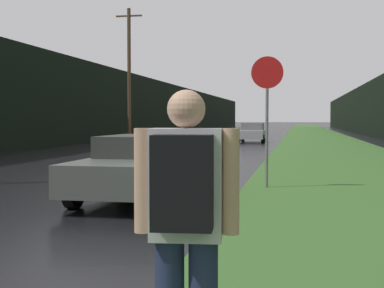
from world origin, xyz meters
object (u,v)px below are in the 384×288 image
stop_sign (267,106)px  car_passing_near (140,166)px  car_passing_far (253,133)px  hitchhiker_with_backpack (186,221)px

stop_sign → car_passing_near: 3.51m
car_passing_near → car_passing_far: size_ratio=1.04×
stop_sign → car_passing_near: bearing=-139.4°
stop_sign → car_passing_near: size_ratio=0.66×
hitchhiker_with_backpack → car_passing_near: 7.98m
hitchhiker_with_backpack → car_passing_far: (-2.57, 35.06, -0.35)m
stop_sign → hitchhiker_with_backpack: size_ratio=1.72×
car_passing_near → car_passing_far: 27.51m
car_passing_far → stop_sign: bearing=95.6°
stop_sign → hitchhiker_with_backpack: bearing=-89.5°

